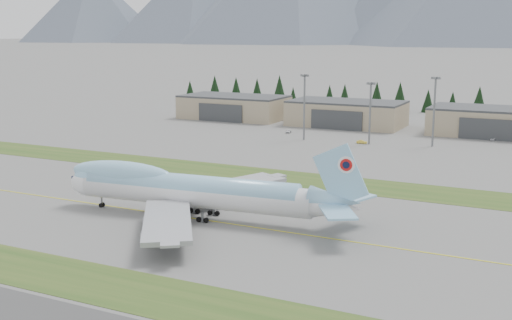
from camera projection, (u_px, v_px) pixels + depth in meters
The scene contains 13 objects.
ground at pixel (193, 218), 138.57m from camera, with size 7000.00×7000.00×0.00m, color slate.
grass_strip_near at pixel (70, 277), 105.13m from camera, with size 400.00×14.00×0.08m, color #2E4E1B.
grass_strip_far at pixel (278, 177), 178.16m from camera, with size 400.00×18.00×0.08m, color #2E4E1B.
taxiway_line_main at pixel (193, 218), 138.57m from camera, with size 400.00×0.40×0.02m, color yellow.
boeing_747_freighter at pixel (191, 190), 138.36m from camera, with size 70.06×60.15×18.43m.
hangar_left at pixel (234, 107), 299.75m from camera, with size 48.00×26.60×10.80m.
hangar_center at pixel (347, 113), 275.91m from camera, with size 48.00×26.60×10.80m.
hangar_right at pixel (494, 122), 249.90m from camera, with size 48.00×26.60×10.80m.
floodlight_masts at pixel (419, 101), 221.97m from camera, with size 102.12×10.27×24.44m.
service_vehicle_a at pixel (288, 133), 256.92m from camera, with size 1.55×3.84×1.31m, color silver.
service_vehicle_b at pixel (362, 144), 232.27m from camera, with size 1.34×3.82×1.26m, color yellow.
service_vehicle_c at pixel (494, 140), 238.92m from camera, with size 1.53×3.78×1.10m, color silver.
conifer_belt at pixel (412, 98), 324.04m from camera, with size 271.53×14.53×16.75m.
Camera 1 is at (71.30, -113.64, 39.38)m, focal length 45.00 mm.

